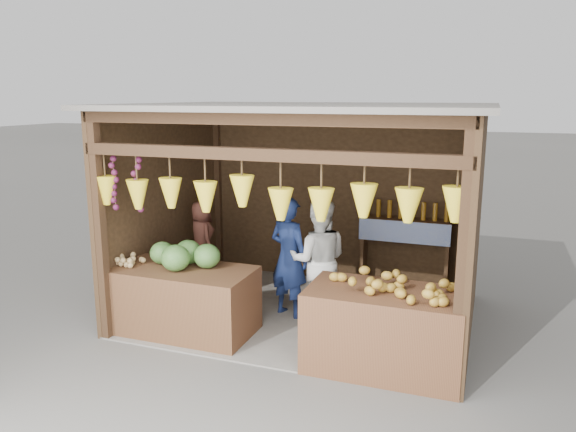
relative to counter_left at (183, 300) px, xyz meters
The scene contains 12 objects.
ground 1.60m from the counter_left, 39.50° to the left, with size 80.00×80.00×0.00m, color #514F49.
stall_structure 1.96m from the counter_left, 39.06° to the left, with size 4.30×3.30×2.66m.
back_shelf 3.23m from the counter_left, 45.31° to the left, with size 1.25×0.32×1.32m.
counter_left is the anchor object (origin of this frame).
counter_right 2.41m from the counter_left, ahead, with size 1.57×0.85×0.84m, color #512E1B.
stool 1.27m from the counter_left, 107.43° to the left, with size 0.33×0.33×0.31m, color black.
man_standing 1.41m from the counter_left, 41.84° to the left, with size 0.56×0.37×1.55m, color #111D43.
woman_standing 1.71m from the counter_left, 33.82° to the left, with size 0.75×0.58×1.53m, color silver.
vendor_seated 1.32m from the counter_left, 107.43° to the left, with size 0.51×0.33×1.04m, color #552C22.
melon_pile 0.56m from the counter_left, 110.27° to the left, with size 1.00×0.50×0.32m, color #144913, non-canonical shape.
tanfruit_pile 0.81m from the counter_left, behind, with size 0.34×0.40×0.13m, color #A0804A, non-canonical shape.
mango_pile 2.51m from the counter_left, ahead, with size 1.40×0.64×0.22m, color #BF5A19, non-canonical shape.
Camera 1 is at (2.11, -6.43, 2.76)m, focal length 35.00 mm.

